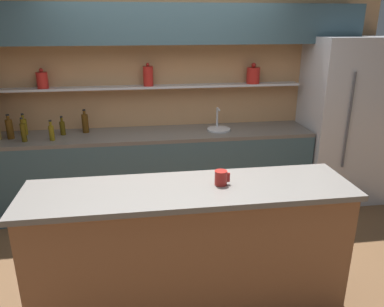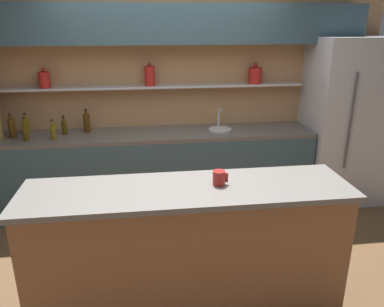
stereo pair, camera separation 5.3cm
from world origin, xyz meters
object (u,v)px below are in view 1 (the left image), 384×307
(bottle_spirit_1, at_px, (85,123))
(bottle_oil_3, at_px, (51,132))
(refrigerator, at_px, (344,121))
(bottle_spirit_2, at_px, (10,129))
(sink_fixture, at_px, (219,128))
(bottle_oil_6, at_px, (23,132))
(coffee_mug, at_px, (221,178))
(bottle_oil_5, at_px, (24,126))
(bottle_oil_4, at_px, (62,128))

(bottle_spirit_1, xyz_separation_m, bottle_oil_3, (-0.32, -0.27, -0.02))
(refrigerator, relative_size, bottle_spirit_2, 7.30)
(sink_fixture, xyz_separation_m, bottle_oil_6, (-2.12, -0.14, 0.08))
(sink_fixture, relative_size, coffee_mug, 2.49)
(bottle_spirit_2, relative_size, bottle_oil_5, 1.12)
(bottle_spirit_2, bearing_deg, bottle_spirit_1, 9.97)
(bottle_oil_6, relative_size, coffee_mug, 2.37)
(sink_fixture, xyz_separation_m, bottle_oil_5, (-2.18, 0.13, 0.07))
(bottle_spirit_2, distance_m, bottle_oil_3, 0.47)
(refrigerator, height_order, bottle_oil_6, refrigerator)
(sink_fixture, bearing_deg, bottle_spirit_1, 175.21)
(bottle_spirit_1, xyz_separation_m, bottle_spirit_2, (-0.77, -0.14, 0.00))
(bottle_oil_4, distance_m, bottle_oil_5, 0.43)
(bottle_spirit_1, distance_m, coffee_mug, 2.20)
(bottle_spirit_2, height_order, bottle_oil_3, bottle_spirit_2)
(refrigerator, height_order, bottle_spirit_1, refrigerator)
(bottle_spirit_1, height_order, bottle_oil_4, bottle_spirit_1)
(bottle_spirit_2, xyz_separation_m, coffee_mug, (1.92, -1.74, 0.04))
(sink_fixture, bearing_deg, bottle_oil_5, 176.65)
(bottle_spirit_1, xyz_separation_m, bottle_oil_6, (-0.60, -0.26, -0.00))
(bottle_oil_5, bearing_deg, refrigerator, -2.72)
(bottle_spirit_1, relative_size, bottle_oil_3, 1.21)
(bottle_oil_6, bearing_deg, bottle_oil_4, 28.85)
(sink_fixture, xyz_separation_m, coffee_mug, (-0.37, -1.75, 0.13))
(bottle_spirit_2, bearing_deg, bottle_oil_6, -36.74)
(coffee_mug, bearing_deg, bottle_oil_6, 137.44)
(sink_fixture, relative_size, bottle_oil_4, 1.27)
(refrigerator, bearing_deg, bottle_spirit_2, 179.38)
(bottle_oil_3, distance_m, bottle_oil_6, 0.28)
(bottle_oil_4, bearing_deg, bottle_oil_3, -111.25)
(coffee_mug, bearing_deg, bottle_oil_3, 132.47)
(coffee_mug, bearing_deg, sink_fixture, 78.16)
(refrigerator, height_order, bottle_oil_3, refrigerator)
(refrigerator, distance_m, bottle_oil_5, 3.72)
(coffee_mug, bearing_deg, refrigerator, 41.71)
(bottle_oil_6, bearing_deg, bottle_spirit_2, 143.26)
(refrigerator, height_order, bottle_oil_5, refrigerator)
(bottle_oil_3, relative_size, bottle_oil_5, 0.92)
(refrigerator, distance_m, sink_fixture, 1.54)
(bottle_spirit_1, relative_size, bottle_oil_5, 1.11)
(bottle_oil_4, bearing_deg, bottle_oil_5, 171.06)
(bottle_oil_5, xyz_separation_m, bottle_oil_6, (0.06, -0.26, 0.01))
(bottle_oil_3, relative_size, bottle_oil_4, 1.04)
(bottle_oil_6, bearing_deg, bottle_spirit_1, 23.78)
(sink_fixture, bearing_deg, refrigerator, -1.83)
(refrigerator, xyz_separation_m, bottle_oil_5, (-3.72, 0.18, 0.04))
(bottle_spirit_1, height_order, bottle_spirit_2, bottle_spirit_2)
(refrigerator, relative_size, bottle_oil_4, 9.21)
(refrigerator, xyz_separation_m, bottle_spirit_2, (-3.83, 0.04, 0.05))
(refrigerator, xyz_separation_m, bottle_spirit_1, (-3.06, 0.18, 0.05))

